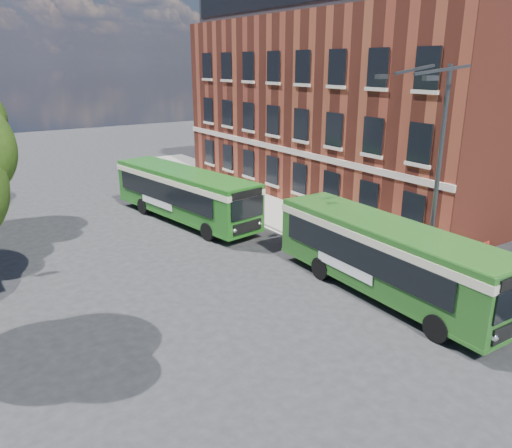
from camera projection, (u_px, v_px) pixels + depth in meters
ground at (301, 297)px, 20.17m from camera, size 120.00×120.00×0.00m
pavement at (309, 218)px, 30.17m from camera, size 6.00×48.00×0.15m
kerb_line at (268, 228)px, 28.59m from camera, size 0.12×48.00×0.01m
brick_office at (353, 94)px, 34.90m from camera, size 12.10×26.00×14.20m
street_lamp at (432, 176)px, 19.66m from camera, size 2.96×2.38×9.00m
bus_stop_sign at (483, 266)px, 19.33m from camera, size 0.35×0.08×2.52m
bus_front at (386, 253)px, 19.86m from camera, size 2.80×10.95×3.02m
bus_rear at (184, 191)px, 29.45m from camera, size 4.26×11.62×3.02m
pedestrian_a at (430, 256)px, 21.83m from camera, size 0.62×0.43×1.61m
pedestrian_b at (436, 255)px, 21.93m from camera, size 0.83×0.66×1.62m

